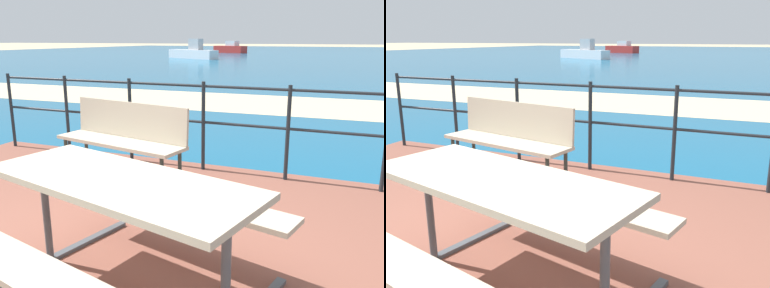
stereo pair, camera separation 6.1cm
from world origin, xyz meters
TOP-DOWN VIEW (x-y plane):
  - ground_plane at (0.00, 0.00)m, footprint 240.00×240.00m
  - patio_paving at (0.00, 0.00)m, footprint 6.40×5.20m
  - sea_water at (0.00, 40.00)m, footprint 90.00×90.00m
  - beach_strip at (0.00, 8.09)m, footprint 54.07×4.64m
  - picnic_table at (0.44, -0.16)m, footprint 1.97×1.79m
  - park_bench at (-0.64, 1.67)m, footprint 1.57×0.69m
  - railing_fence at (0.00, 2.39)m, footprint 5.94×0.04m
  - boat_mid at (-12.23, 43.47)m, footprint 4.39×2.46m
  - boat_far at (-11.14, 29.49)m, footprint 5.28×3.20m

SIDE VIEW (x-z plane):
  - ground_plane at x=0.00m, z-range 0.00..0.00m
  - sea_water at x=0.00m, z-range 0.00..0.01m
  - beach_strip at x=0.00m, z-range 0.00..0.01m
  - patio_paving at x=0.00m, z-range 0.00..0.06m
  - boat_far at x=-11.14m, z-range -0.32..1.24m
  - boat_mid at x=-12.23m, z-range -0.17..1.14m
  - park_bench at x=-0.64m, z-range 0.16..1.03m
  - picnic_table at x=0.44m, z-range 0.26..1.03m
  - railing_fence at x=0.00m, z-range 0.18..1.24m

